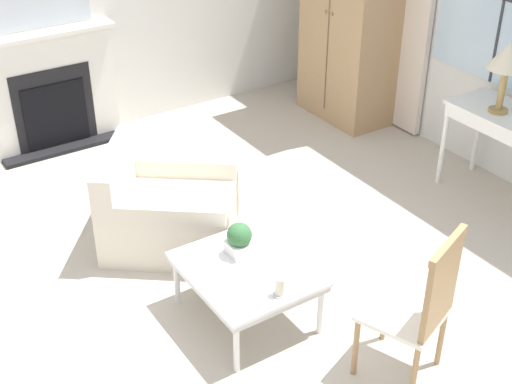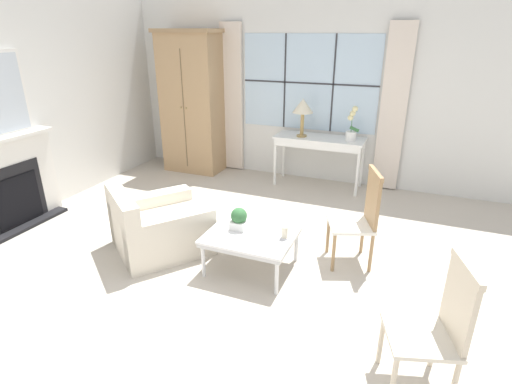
{
  "view_description": "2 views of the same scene",
  "coord_description": "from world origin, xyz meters",
  "px_view_note": "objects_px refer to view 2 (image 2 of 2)",
  "views": [
    {
      "loc": [
        3.37,
        -1.89,
        3.21
      ],
      "look_at": [
        0.04,
        0.27,
        0.81
      ],
      "focal_mm": 50.0,
      "sensor_mm": 36.0,
      "label": 1
    },
    {
      "loc": [
        1.63,
        -3.23,
        2.32
      ],
      "look_at": [
        0.17,
        0.4,
        0.73
      ],
      "focal_mm": 28.0,
      "sensor_mm": 36.0,
      "label": 2
    }
  ],
  "objects_px": {
    "table_lamp": "(303,107)",
    "armchair_upholstered": "(159,228)",
    "fireplace": "(6,174)",
    "side_chair_wooden": "(362,213)",
    "armoire": "(192,103)",
    "console_table": "(319,143)",
    "potted_orchid": "(351,128)",
    "accent_chair_wooden": "(439,322)",
    "coffee_table": "(251,237)",
    "pillar_candle": "(285,233)",
    "potted_plant_small": "(239,219)"
  },
  "relations": [
    {
      "from": "potted_orchid",
      "to": "armchair_upholstered",
      "type": "relative_size",
      "value": 0.4
    },
    {
      "from": "armoire",
      "to": "table_lamp",
      "type": "height_order",
      "value": "armoire"
    },
    {
      "from": "armchair_upholstered",
      "to": "console_table",
      "type": "bearing_deg",
      "value": 66.03
    },
    {
      "from": "table_lamp",
      "to": "potted_orchid",
      "type": "relative_size",
      "value": 1.13
    },
    {
      "from": "armchair_upholstered",
      "to": "fireplace",
      "type": "bearing_deg",
      "value": -174.86
    },
    {
      "from": "fireplace",
      "to": "armoire",
      "type": "bearing_deg",
      "value": 70.54
    },
    {
      "from": "side_chair_wooden",
      "to": "potted_plant_small",
      "type": "xyz_separation_m",
      "value": [
        -1.16,
        -0.5,
        -0.05
      ]
    },
    {
      "from": "console_table",
      "to": "armchair_upholstered",
      "type": "xyz_separation_m",
      "value": [
        -1.17,
        -2.63,
        -0.45
      ]
    },
    {
      "from": "potted_orchid",
      "to": "side_chair_wooden",
      "type": "relative_size",
      "value": 0.5
    },
    {
      "from": "accent_chair_wooden",
      "to": "side_chair_wooden",
      "type": "bearing_deg",
      "value": 115.76
    },
    {
      "from": "armoire",
      "to": "console_table",
      "type": "relative_size",
      "value": 1.71
    },
    {
      "from": "coffee_table",
      "to": "pillar_candle",
      "type": "relative_size",
      "value": 6.27
    },
    {
      "from": "console_table",
      "to": "side_chair_wooden",
      "type": "height_order",
      "value": "side_chair_wooden"
    },
    {
      "from": "fireplace",
      "to": "side_chair_wooden",
      "type": "height_order",
      "value": "fireplace"
    },
    {
      "from": "armchair_upholstered",
      "to": "coffee_table",
      "type": "distance_m",
      "value": 1.12
    },
    {
      "from": "side_chair_wooden",
      "to": "coffee_table",
      "type": "height_order",
      "value": "side_chair_wooden"
    },
    {
      "from": "armchair_upholstered",
      "to": "coffee_table",
      "type": "height_order",
      "value": "armchair_upholstered"
    },
    {
      "from": "fireplace",
      "to": "potted_orchid",
      "type": "xyz_separation_m",
      "value": [
        3.68,
        2.78,
        0.29
      ]
    },
    {
      "from": "potted_orchid",
      "to": "armchair_upholstered",
      "type": "distance_m",
      "value": 3.15
    },
    {
      "from": "table_lamp",
      "to": "armchair_upholstered",
      "type": "height_order",
      "value": "table_lamp"
    },
    {
      "from": "potted_orchid",
      "to": "pillar_candle",
      "type": "distance_m",
      "value": 2.61
    },
    {
      "from": "side_chair_wooden",
      "to": "accent_chair_wooden",
      "type": "bearing_deg",
      "value": -64.24
    },
    {
      "from": "armchair_upholstered",
      "to": "potted_plant_small",
      "type": "height_order",
      "value": "armchair_upholstered"
    },
    {
      "from": "potted_plant_small",
      "to": "coffee_table",
      "type": "bearing_deg",
      "value": -16.38
    },
    {
      "from": "console_table",
      "to": "coffee_table",
      "type": "relative_size",
      "value": 1.56
    },
    {
      "from": "armchair_upholstered",
      "to": "potted_plant_small",
      "type": "xyz_separation_m",
      "value": [
        0.96,
        0.06,
        0.27
      ]
    },
    {
      "from": "coffee_table",
      "to": "console_table",
      "type": "bearing_deg",
      "value": 88.89
    },
    {
      "from": "potted_orchid",
      "to": "fireplace",
      "type": "bearing_deg",
      "value": -142.94
    },
    {
      "from": "table_lamp",
      "to": "armchair_upholstered",
      "type": "xyz_separation_m",
      "value": [
        -0.9,
        -2.57,
        -0.98
      ]
    },
    {
      "from": "console_table",
      "to": "potted_orchid",
      "type": "xyz_separation_m",
      "value": [
        0.47,
        -0.03,
        0.28
      ]
    },
    {
      "from": "armchair_upholstered",
      "to": "potted_orchid",
      "type": "bearing_deg",
      "value": 57.71
    },
    {
      "from": "pillar_candle",
      "to": "accent_chair_wooden",
      "type": "bearing_deg",
      "value": -34.56
    },
    {
      "from": "side_chair_wooden",
      "to": "coffee_table",
      "type": "bearing_deg",
      "value": -151.25
    },
    {
      "from": "armchair_upholstered",
      "to": "potted_plant_small",
      "type": "bearing_deg",
      "value": 3.59
    },
    {
      "from": "table_lamp",
      "to": "potted_orchid",
      "type": "bearing_deg",
      "value": 2.05
    },
    {
      "from": "armoire",
      "to": "potted_plant_small",
      "type": "xyz_separation_m",
      "value": [
        2.01,
        -2.56,
        -0.65
      ]
    },
    {
      "from": "console_table",
      "to": "potted_plant_small",
      "type": "distance_m",
      "value": 2.58
    },
    {
      "from": "pillar_candle",
      "to": "console_table",
      "type": "bearing_deg",
      "value": 96.49
    },
    {
      "from": "pillar_candle",
      "to": "potted_plant_small",
      "type": "bearing_deg",
      "value": 177.58
    },
    {
      "from": "console_table",
      "to": "potted_plant_small",
      "type": "bearing_deg",
      "value": -94.56
    },
    {
      "from": "fireplace",
      "to": "side_chair_wooden",
      "type": "xyz_separation_m",
      "value": [
        4.16,
        0.75,
        -0.12
      ]
    },
    {
      "from": "armchair_upholstered",
      "to": "accent_chair_wooden",
      "type": "bearing_deg",
      "value": -17.68
    },
    {
      "from": "console_table",
      "to": "potted_orchid",
      "type": "height_order",
      "value": "potted_orchid"
    },
    {
      "from": "accent_chair_wooden",
      "to": "potted_plant_small",
      "type": "height_order",
      "value": "accent_chair_wooden"
    },
    {
      "from": "fireplace",
      "to": "coffee_table",
      "type": "xyz_separation_m",
      "value": [
        3.16,
        0.2,
        -0.32
      ]
    },
    {
      "from": "armoire",
      "to": "coffee_table",
      "type": "height_order",
      "value": "armoire"
    },
    {
      "from": "console_table",
      "to": "accent_chair_wooden",
      "type": "height_order",
      "value": "accent_chair_wooden"
    },
    {
      "from": "table_lamp",
      "to": "armchair_upholstered",
      "type": "bearing_deg",
      "value": -109.27
    },
    {
      "from": "console_table",
      "to": "table_lamp",
      "type": "bearing_deg",
      "value": -167.48
    },
    {
      "from": "fireplace",
      "to": "armoire",
      "type": "height_order",
      "value": "armoire"
    }
  ]
}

